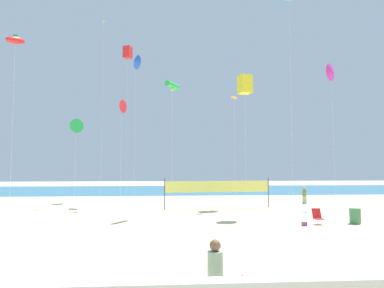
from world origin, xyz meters
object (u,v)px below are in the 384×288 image
(beachgoer_olive_shirt, at_px, (304,195))
(kite_blue_delta, at_px, (136,62))
(trash_barrel, at_px, (355,216))
(kite_red_inflatable, at_px, (15,41))
(kite_green_tube, at_px, (172,86))
(folding_beach_chair, at_px, (318,216))
(volleyball_net, at_px, (218,188))
(kite_lime_diamond, at_px, (103,34))
(kite_red_box, at_px, (128,53))
(beach_handbag, at_px, (304,224))
(kite_yellow_box, at_px, (245,85))
(kite_green_delta, at_px, (76,126))
(kite_orange_diamond, at_px, (235,99))
(kite_red_delta, at_px, (122,107))
(mother_figure, at_px, (215,272))
(kite_magenta_delta, at_px, (332,72))

(beachgoer_olive_shirt, xyz_separation_m, kite_blue_delta, (-15.31, 1.23, 12.18))
(trash_barrel, bearing_deg, kite_red_inflatable, 169.17)
(kite_green_tube, bearing_deg, kite_red_inflatable, 179.83)
(folding_beach_chair, height_order, volleyball_net, volleyball_net)
(kite_lime_diamond, bearing_deg, kite_red_box, -13.20)
(beach_handbag, bearing_deg, beachgoer_olive_shirt, 67.55)
(kite_yellow_box, relative_size, kite_red_box, 0.69)
(beachgoer_olive_shirt, height_order, trash_barrel, beachgoer_olive_shirt)
(kite_green_delta, height_order, kite_orange_diamond, kite_orange_diamond)
(beach_handbag, relative_size, kite_yellow_box, 0.03)
(kite_red_delta, distance_m, kite_orange_diamond, 9.25)
(kite_red_box, relative_size, kite_green_delta, 2.20)
(beach_handbag, height_order, kite_red_box, kite_red_box)
(trash_barrel, bearing_deg, kite_red_delta, 149.92)
(mother_figure, bearing_deg, trash_barrel, 56.18)
(kite_yellow_box, height_order, kite_blue_delta, kite_blue_delta)
(trash_barrel, height_order, kite_magenta_delta, kite_magenta_delta)
(folding_beach_chair, height_order, trash_barrel, same)
(beachgoer_olive_shirt, xyz_separation_m, folding_beach_chair, (-3.53, -10.47, -0.35))
(beach_handbag, xyz_separation_m, kite_red_inflatable, (-18.18, 4.64, 11.85))
(trash_barrel, bearing_deg, kite_red_box, 133.58)
(beachgoer_olive_shirt, relative_size, kite_blue_delta, 0.11)
(trash_barrel, distance_m, kite_lime_diamond, 29.97)
(folding_beach_chair, bearing_deg, volleyball_net, 107.12)
(beachgoer_olive_shirt, xyz_separation_m, trash_barrel, (-1.27, -10.48, -0.37))
(beachgoer_olive_shirt, relative_size, kite_orange_diamond, 0.17)
(volleyball_net, xyz_separation_m, kite_red_box, (-8.34, 8.36, 13.75))
(kite_yellow_box, xyz_separation_m, kite_green_tube, (-6.25, -4.68, -1.33))
(kite_green_tube, bearing_deg, kite_red_delta, 132.44)
(mother_figure, xyz_separation_m, kite_red_box, (-5.51, 27.32, 14.52))
(beachgoer_olive_shirt, relative_size, kite_green_delta, 0.21)
(beach_handbag, bearing_deg, kite_red_delta, 141.67)
(kite_red_delta, distance_m, kite_green_tube, 6.15)
(kite_red_box, bearing_deg, beach_handbag, -54.11)
(mother_figure, xyz_separation_m, folding_beach_chair, (7.55, 11.24, -0.41))
(kite_green_tube, bearing_deg, trash_barrel, -20.86)
(kite_red_box, xyz_separation_m, kite_lime_diamond, (-2.69, 0.63, 2.21))
(kite_red_inflatable, bearing_deg, kite_yellow_box, 15.27)
(kite_yellow_box, distance_m, kite_green_delta, 14.66)
(kite_green_tube, bearing_deg, mother_figure, -86.71)
(kite_green_delta, bearing_deg, kite_lime_diamond, 85.20)
(kite_magenta_delta, bearing_deg, kite_red_inflatable, -170.31)
(beachgoer_olive_shirt, xyz_separation_m, kite_green_tube, (-11.96, -6.41, 8.19))
(volleyball_net, height_order, kite_blue_delta, kite_blue_delta)
(beach_handbag, height_order, kite_red_inflatable, kite_red_inflatable)
(beach_handbag, relative_size, kite_red_box, 0.02)
(volleyball_net, xyz_separation_m, kite_lime_diamond, (-11.03, 8.99, 15.95))
(kite_red_delta, height_order, kite_green_tube, kite_green_tube)
(kite_orange_diamond, bearing_deg, kite_green_tube, -150.13)
(kite_red_inflatable, height_order, kite_red_box, kite_red_box)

